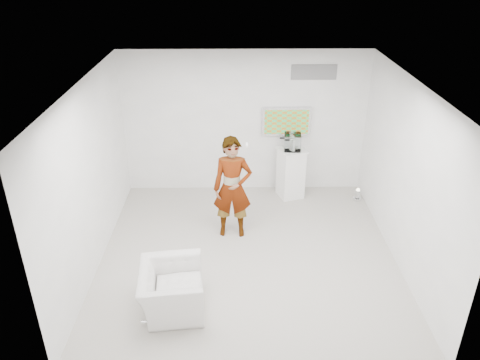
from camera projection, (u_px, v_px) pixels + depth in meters
The scene contains 10 objects.
room at pixel (248, 177), 7.39m from camera, with size 5.01×5.01×3.00m.
tv at pixel (286, 121), 9.57m from camera, with size 1.00×0.08×0.60m, color silver.
logo_decal at pixel (314, 72), 9.15m from camera, with size 0.90×0.02×0.30m, color slate.
person at pixel (232, 188), 8.26m from camera, with size 0.69×0.45×1.89m, color silver.
armchair at pixel (172, 289), 6.76m from camera, with size 1.03×0.90×0.67m, color silver.
pedestal at pixel (291, 173), 9.74m from camera, with size 0.51×0.51×1.06m, color white.
floor_uplight at pixel (358, 195), 9.73m from camera, with size 0.17×0.17×0.26m, color silver.
vitrine at pixel (292, 142), 9.42m from camera, with size 0.33×0.33×0.33m, color white.
console at pixel (292, 144), 9.45m from camera, with size 0.05×0.17×0.24m, color white.
wii_remote at pixel (247, 145), 8.05m from camera, with size 0.04×0.15×0.04m, color white.
Camera 1 is at (-0.22, -6.61, 4.81)m, focal length 35.00 mm.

